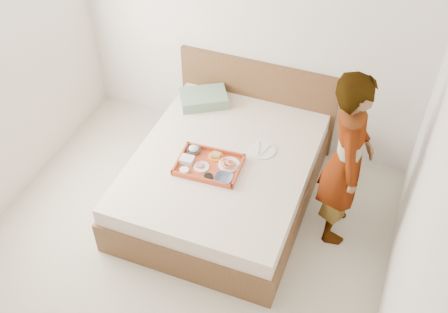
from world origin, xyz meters
The scene contains 17 objects.
ground centered at (0.00, 0.00, 0.00)m, with size 3.50×4.00×0.01m, color beige.
wall_back centered at (0.00, 2.00, 1.30)m, with size 3.50×0.01×2.60m, color silver.
wall_right centered at (1.75, 0.00, 1.30)m, with size 0.01×4.00×2.60m, color silver.
bed centered at (0.13, 1.00, 0.27)m, with size 1.65×2.00×0.53m, color brown.
headboard centered at (0.13, 1.97, 0.47)m, with size 1.65×0.06×0.95m, color brown.
pillow centered at (-0.34, 1.68, 0.59)m, with size 0.46×0.31×0.11m, color gray.
tray centered at (0.06, 0.84, 0.56)m, with size 0.56×0.41×0.05m, color #D2422B.
prawn_plate centered at (0.22, 0.92, 0.55)m, with size 0.19×0.19×0.01m, color white.
navy_bowl_big centered at (0.24, 0.73, 0.56)m, with size 0.16×0.16×0.04m, color #191B45.
sauce_dish centered at (0.11, 0.70, 0.56)m, with size 0.08×0.08×0.03m, color black.
meat_plate centered at (0.00, 0.80, 0.55)m, with size 0.14×0.14×0.01m, color white.
bread_plate centered at (0.07, 0.97, 0.55)m, with size 0.14×0.14×0.01m, color orange.
salad_bowl centered at (-0.14, 0.96, 0.56)m, with size 0.12×0.12×0.04m, color #191B45.
plastic_tub centered at (-0.14, 0.82, 0.57)m, with size 0.12×0.10×0.05m, color silver.
cheese_round centered at (-0.11, 0.70, 0.56)m, with size 0.08×0.08×0.03m, color white.
dinner_plate centered at (0.44, 1.22, 0.54)m, with size 0.24×0.24×0.01m, color white.
person centered at (1.20, 1.03, 0.84)m, with size 0.62×0.40×1.69m, color white.
Camera 1 is at (1.40, -2.26, 3.87)m, focal length 42.90 mm.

